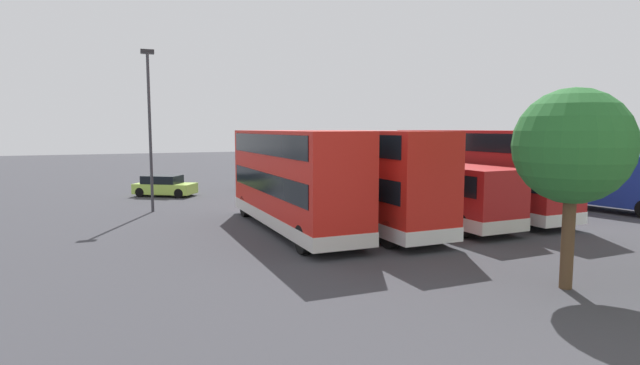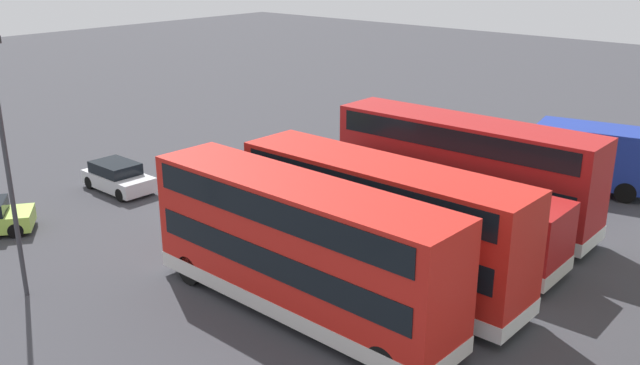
% 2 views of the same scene
% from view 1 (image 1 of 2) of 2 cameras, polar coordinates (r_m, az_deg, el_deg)
% --- Properties ---
extents(ground_plane, '(140.00, 140.00, 0.00)m').
position_cam_1_polar(ground_plane, '(33.55, -0.26, -1.86)').
color(ground_plane, '#38383D').
extents(bus_double_decker_near_end, '(2.80, 11.84, 4.55)m').
position_cam_1_polar(bus_double_decker_near_end, '(28.69, 17.19, 1.44)').
color(bus_double_decker_near_end, '#A51919').
rests_on(bus_double_decker_near_end, ground).
extents(bus_single_deck_second, '(2.79, 11.33, 2.95)m').
position_cam_1_polar(bus_single_deck_second, '(26.24, 11.75, -0.64)').
color(bus_single_deck_second, '#A51919').
rests_on(bus_single_deck_second, ground).
extents(bus_double_decker_third, '(2.65, 11.07, 4.55)m').
position_cam_1_polar(bus_double_decker_third, '(23.69, 5.11, 0.76)').
color(bus_double_decker_third, red).
rests_on(bus_double_decker_third, ground).
extents(bus_double_decker_fourth, '(2.78, 11.61, 4.55)m').
position_cam_1_polar(bus_double_decker_fourth, '(22.97, -3.17, 0.61)').
color(bus_double_decker_fourth, red).
rests_on(bus_double_decker_fourth, ground).
extents(box_truck_blue, '(3.95, 7.85, 3.20)m').
position_cam_1_polar(box_truck_blue, '(32.99, 29.58, 0.19)').
color(box_truck_blue, navy).
rests_on(box_truck_blue, ground).
extents(car_hatchback_silver, '(1.85, 3.95, 1.43)m').
position_cam_1_polar(car_hatchback_silver, '(38.23, -6.84, 0.13)').
color(car_hatchback_silver, silver).
rests_on(car_hatchback_silver, ground).
extents(car_small_green, '(4.36, 3.79, 1.43)m').
position_cam_1_polar(car_small_green, '(36.51, -17.16, -0.37)').
color(car_small_green, '#A5D14C').
rests_on(car_small_green, ground).
extents(lamp_post_tall, '(0.70, 0.30, 8.93)m').
position_cam_1_polar(lamp_post_tall, '(29.57, -18.67, 6.78)').
color(lamp_post_tall, '#38383D').
rests_on(lamp_post_tall, ground).
extents(tree_midright, '(3.30, 3.30, 5.81)m').
position_cam_1_polar(tree_midright, '(16.06, 26.62, 3.61)').
color(tree_midright, '#4C3823').
rests_on(tree_midright, ground).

